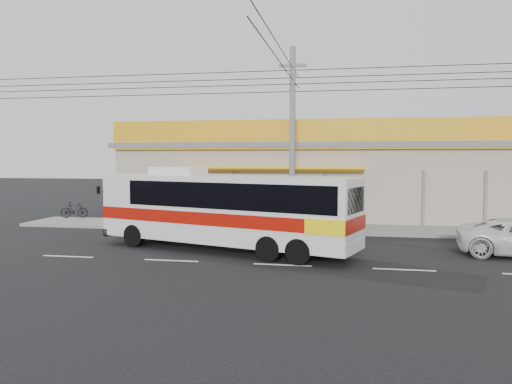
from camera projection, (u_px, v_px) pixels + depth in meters
ground at (291, 251)px, 19.46m from camera, size 120.00×120.00×0.00m
sidewalk at (304, 228)px, 25.34m from camera, size 30.00×3.20×0.15m
lane_markings at (283, 265)px, 17.01m from camera, size 50.00×0.12×0.01m
storefront_building at (312, 180)px, 30.62m from camera, size 22.60×9.20×5.70m
coach_bus at (227, 207)px, 19.40m from camera, size 10.83×5.44×3.28m
motorbike_red at (164, 216)px, 25.56m from camera, size 1.97×1.08×0.98m
motorbike_dark at (74, 210)px, 29.00m from camera, size 1.61×0.86×0.93m
utility_pole at (293, 80)px, 24.01m from camera, size 34.00×14.00×8.98m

